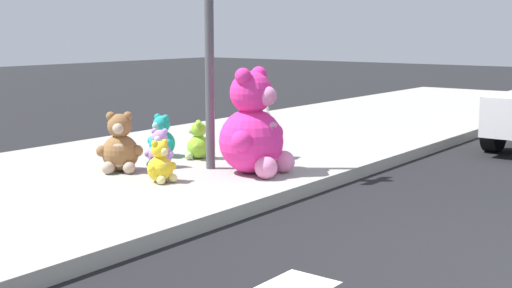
# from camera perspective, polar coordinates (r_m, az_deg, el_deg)

# --- Properties ---
(sidewalk) EXTENTS (28.00, 4.40, 0.15)m
(sidewalk) POSITION_cam_1_polar(r_m,az_deg,el_deg) (8.27, -12.56, -2.92)
(sidewalk) COLOR #9E9B93
(sidewalk) RESTS_ON ground_plane
(sign_pole) EXTENTS (0.56, 0.11, 3.20)m
(sign_pole) POSITION_cam_1_polar(r_m,az_deg,el_deg) (8.21, -3.91, 9.66)
(sign_pole) COLOR #4C4C51
(sign_pole) RESTS_ON sidewalk
(plush_pink_large) EXTENTS (0.96, 0.86, 1.24)m
(plush_pink_large) POSITION_cam_1_polar(r_m,az_deg,el_deg) (8.00, -0.17, 1.06)
(plush_pink_large) COLOR #F22D93
(plush_pink_large) RESTS_ON sidewalk
(plush_lime) EXTENTS (0.36, 0.36, 0.50)m
(plush_lime) POSITION_cam_1_polar(r_m,az_deg,el_deg) (8.99, -4.87, 0.05)
(plush_lime) COLOR #8CD133
(plush_lime) RESTS_ON sidewalk
(plush_white) EXTENTS (0.53, 0.47, 0.69)m
(plush_white) POSITION_cam_1_polar(r_m,az_deg,el_deg) (8.98, 0.26, 0.56)
(plush_white) COLOR white
(plush_white) RESTS_ON sidewalk
(plush_yellow) EXTENTS (0.36, 0.33, 0.47)m
(plush_yellow) POSITION_cam_1_polar(r_m,az_deg,el_deg) (7.65, -7.90, -1.76)
(plush_yellow) COLOR yellow
(plush_yellow) RESTS_ON sidewalk
(plush_lavender) EXTENTS (0.35, 0.34, 0.48)m
(plush_lavender) POSITION_cam_1_polar(r_m,az_deg,el_deg) (8.47, -8.00, -0.65)
(plush_lavender) COLOR #B28CD8
(plush_lavender) RESTS_ON sidewalk
(plush_brown) EXTENTS (0.51, 0.51, 0.71)m
(plush_brown) POSITION_cam_1_polar(r_m,az_deg,el_deg) (8.30, -11.23, -0.30)
(plush_brown) COLOR olive
(plush_brown) RESTS_ON sidewalk
(plush_teal) EXTENTS (0.39, 0.44, 0.57)m
(plush_teal) POSITION_cam_1_polar(r_m,az_deg,el_deg) (9.20, -7.89, 0.37)
(plush_teal) COLOR teal
(plush_teal) RESTS_ON sidewalk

